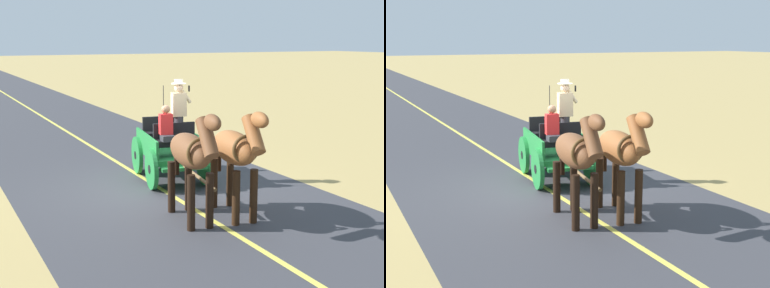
# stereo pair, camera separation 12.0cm
# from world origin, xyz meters

# --- Properties ---
(ground_plane) EXTENTS (200.00, 200.00, 0.00)m
(ground_plane) POSITION_xyz_m (0.00, 0.00, 0.00)
(ground_plane) COLOR tan
(road_surface) EXTENTS (6.55, 160.00, 0.01)m
(road_surface) POSITION_xyz_m (0.00, 0.00, 0.00)
(road_surface) COLOR #38383D
(road_surface) RESTS_ON ground
(road_centre_stripe) EXTENTS (0.12, 160.00, 0.00)m
(road_centre_stripe) POSITION_xyz_m (0.00, 0.00, 0.01)
(road_centre_stripe) COLOR #DBCC4C
(road_centre_stripe) RESTS_ON road_surface
(horse_drawn_carriage) EXTENTS (1.80, 4.51, 2.50)m
(horse_drawn_carriage) POSITION_xyz_m (-0.58, -0.52, 0.82)
(horse_drawn_carriage) COLOR #1E7233
(horse_drawn_carriage) RESTS_ON ground
(horse_near_side) EXTENTS (0.78, 2.15, 2.21)m
(horse_near_side) POSITION_xyz_m (-0.51, 2.55, 1.32)
(horse_near_side) COLOR brown
(horse_near_side) RESTS_ON ground
(horse_off_side) EXTENTS (0.74, 2.14, 2.21)m
(horse_off_side) POSITION_xyz_m (0.37, 2.40, 1.32)
(horse_off_side) COLOR brown
(horse_off_side) RESTS_ON ground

